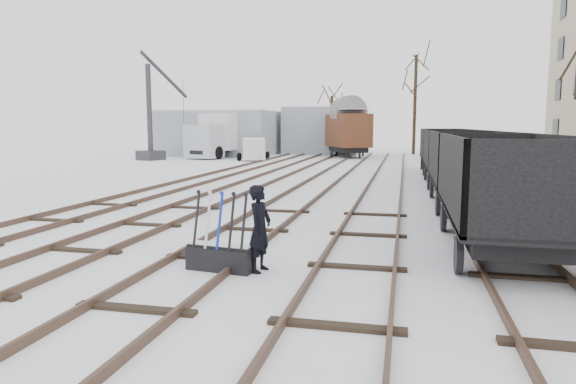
{
  "coord_description": "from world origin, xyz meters",
  "views": [
    {
      "loc": [
        3.84,
        -9.65,
        2.74
      ],
      "look_at": [
        1.21,
        1.87,
        1.2
      ],
      "focal_mm": 32.0,
      "sensor_mm": 36.0,
      "label": 1
    }
  ],
  "objects_px": {
    "freight_wagon_a": "(506,208)",
    "box_van_wagon": "(348,130)",
    "panel_van": "(254,149)",
    "crane": "(151,132)",
    "worker": "(260,229)",
    "ground_frame": "(221,256)",
    "lorry": "(224,135)"
  },
  "relations": [
    {
      "from": "freight_wagon_a",
      "to": "box_van_wagon",
      "type": "height_order",
      "value": "box_van_wagon"
    },
    {
      "from": "panel_van",
      "to": "crane",
      "type": "relative_size",
      "value": 0.5
    },
    {
      "from": "worker",
      "to": "box_van_wagon",
      "type": "xyz_separation_m",
      "value": [
        -2.21,
        35.14,
        1.54
      ]
    },
    {
      "from": "ground_frame",
      "to": "box_van_wagon",
      "type": "relative_size",
      "value": 0.25
    },
    {
      "from": "lorry",
      "to": "panel_van",
      "type": "relative_size",
      "value": 1.99
    },
    {
      "from": "freight_wagon_a",
      "to": "lorry",
      "type": "xyz_separation_m",
      "value": [
        -17.37,
        30.21,
        0.93
      ]
    },
    {
      "from": "box_van_wagon",
      "to": "lorry",
      "type": "height_order",
      "value": "box_van_wagon"
    },
    {
      "from": "box_van_wagon",
      "to": "crane",
      "type": "relative_size",
      "value": 0.71
    },
    {
      "from": "lorry",
      "to": "box_van_wagon",
      "type": "bearing_deg",
      "value": 25.85
    },
    {
      "from": "panel_van",
      "to": "freight_wagon_a",
      "type": "bearing_deg",
      "value": -80.63
    },
    {
      "from": "ground_frame",
      "to": "box_van_wagon",
      "type": "bearing_deg",
      "value": 100.33
    },
    {
      "from": "crane",
      "to": "worker",
      "type": "bearing_deg",
      "value": -36.75
    },
    {
      "from": "panel_van",
      "to": "crane",
      "type": "height_order",
      "value": "crane"
    },
    {
      "from": "worker",
      "to": "panel_van",
      "type": "xyz_separation_m",
      "value": [
        -9.1,
        29.96,
        0.08
      ]
    },
    {
      "from": "crane",
      "to": "lorry",
      "type": "bearing_deg",
      "value": 67.9
    },
    {
      "from": "box_van_wagon",
      "to": "crane",
      "type": "bearing_deg",
      "value": -179.69
    },
    {
      "from": "box_van_wagon",
      "to": "panel_van",
      "type": "height_order",
      "value": "box_van_wagon"
    },
    {
      "from": "ground_frame",
      "to": "box_van_wagon",
      "type": "distance_m",
      "value": 35.33
    },
    {
      "from": "panel_van",
      "to": "ground_frame",
      "type": "bearing_deg",
      "value": -92.03
    },
    {
      "from": "freight_wagon_a",
      "to": "crane",
      "type": "relative_size",
      "value": 0.74
    },
    {
      "from": "box_van_wagon",
      "to": "worker",
      "type": "bearing_deg",
      "value": -110.81
    },
    {
      "from": "freight_wagon_a",
      "to": "panel_van",
      "type": "relative_size",
      "value": 1.46
    },
    {
      "from": "worker",
      "to": "panel_van",
      "type": "bearing_deg",
      "value": 27.17
    },
    {
      "from": "panel_van",
      "to": "worker",
      "type": "bearing_deg",
      "value": -90.66
    },
    {
      "from": "freight_wagon_a",
      "to": "panel_van",
      "type": "xyz_separation_m",
      "value": [
        -13.87,
        27.31,
        -0.07
      ]
    },
    {
      "from": "box_van_wagon",
      "to": "lorry",
      "type": "distance_m",
      "value": 10.65
    },
    {
      "from": "worker",
      "to": "crane",
      "type": "height_order",
      "value": "crane"
    },
    {
      "from": "worker",
      "to": "freight_wagon_a",
      "type": "height_order",
      "value": "freight_wagon_a"
    },
    {
      "from": "crane",
      "to": "box_van_wagon",
      "type": "bearing_deg",
      "value": 46.93
    },
    {
      "from": "ground_frame",
      "to": "box_van_wagon",
      "type": "height_order",
      "value": "box_van_wagon"
    },
    {
      "from": "box_van_wagon",
      "to": "crane",
      "type": "height_order",
      "value": "crane"
    },
    {
      "from": "ground_frame",
      "to": "freight_wagon_a",
      "type": "distance_m",
      "value": 6.2
    }
  ]
}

